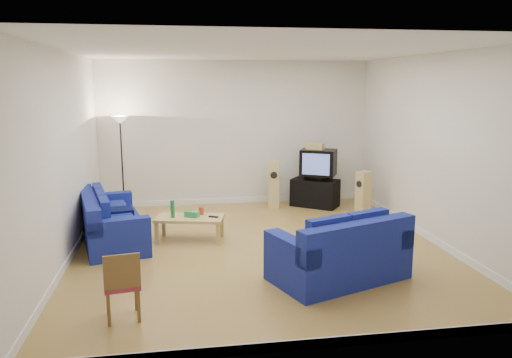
{
  "coord_description": "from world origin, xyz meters",
  "views": [
    {
      "loc": [
        -1.3,
        -7.82,
        2.71
      ],
      "look_at": [
        0.0,
        0.4,
        1.1
      ],
      "focal_mm": 35.0,
      "sensor_mm": 36.0,
      "label": 1
    }
  ],
  "objects": [
    {
      "name": "room",
      "position": [
        0.0,
        0.0,
        1.54
      ],
      "size": [
        6.01,
        6.51,
        3.21
      ],
      "color": "olive",
      "rests_on": "ground"
    },
    {
      "name": "sofa_three_seat",
      "position": [
        -2.51,
        0.75,
        0.31
      ],
      "size": [
        1.41,
        2.34,
        0.84
      ],
      "rotation": [
        0.0,
        0.0,
        -1.34
      ],
      "color": "navy",
      "rests_on": "ground"
    },
    {
      "name": "sofa_loveseat",
      "position": [
        0.89,
        -1.51,
        0.35
      ],
      "size": [
        2.07,
        1.6,
        0.91
      ],
      "rotation": [
        0.0,
        0.0,
        0.36
      ],
      "color": "navy",
      "rests_on": "ground"
    },
    {
      "name": "coffee_table",
      "position": [
        -1.13,
        0.63,
        0.37
      ],
      "size": [
        1.26,
        0.83,
        0.42
      ],
      "rotation": [
        0.0,
        0.0,
        -0.23
      ],
      "color": "tan",
      "rests_on": "ground"
    },
    {
      "name": "bottle",
      "position": [
        -1.42,
        0.63,
        0.57
      ],
      "size": [
        0.08,
        0.08,
        0.3
      ],
      "primitive_type": "cylinder",
      "rotation": [
        0.0,
        0.0,
        0.09
      ],
      "color": "#197233",
      "rests_on": "coffee_table"
    },
    {
      "name": "tissue_box",
      "position": [
        -1.09,
        0.62,
        0.47
      ],
      "size": [
        0.28,
        0.24,
        0.1
      ],
      "primitive_type": "cube",
      "rotation": [
        0.0,
        0.0,
        -0.52
      ],
      "color": "green",
      "rests_on": "coffee_table"
    },
    {
      "name": "red_canister",
      "position": [
        -0.93,
        0.75,
        0.49
      ],
      "size": [
        0.12,
        0.12,
        0.13
      ],
      "primitive_type": "cylinder",
      "rotation": [
        0.0,
        0.0,
        -0.41
      ],
      "color": "red",
      "rests_on": "coffee_table"
    },
    {
      "name": "remote",
      "position": [
        -0.72,
        0.53,
        0.43
      ],
      "size": [
        0.17,
        0.13,
        0.02
      ],
      "primitive_type": "cube",
      "rotation": [
        0.0,
        0.0,
        -0.48
      ],
      "color": "black",
      "rests_on": "coffee_table"
    },
    {
      "name": "tv_stand",
      "position": [
        1.69,
        2.66,
        0.3
      ],
      "size": [
        1.13,
        1.03,
        0.61
      ],
      "primitive_type": "cube",
      "rotation": [
        0.0,
        0.0,
        -0.63
      ],
      "color": "black",
      "rests_on": "ground"
    },
    {
      "name": "av_receiver",
      "position": [
        1.72,
        2.67,
        0.66
      ],
      "size": [
        0.56,
        0.56,
        0.1
      ],
      "primitive_type": "cube",
      "rotation": [
        0.0,
        0.0,
        -0.83
      ],
      "color": "black",
      "rests_on": "tv_stand"
    },
    {
      "name": "television",
      "position": [
        1.73,
        2.6,
        1.0
      ],
      "size": [
        0.9,
        0.82,
        0.57
      ],
      "rotation": [
        0.0,
        0.0,
        -0.48
      ],
      "color": "black",
      "rests_on": "av_receiver"
    },
    {
      "name": "centre_speaker",
      "position": [
        1.65,
        2.62,
        1.35
      ],
      "size": [
        0.4,
        0.37,
        0.14
      ],
      "primitive_type": "cube",
      "rotation": [
        0.0,
        0.0,
        -0.71
      ],
      "color": "tan",
      "rests_on": "television"
    },
    {
      "name": "speaker_left",
      "position": [
        0.76,
        2.7,
        0.51
      ],
      "size": [
        0.3,
        0.35,
        1.02
      ],
      "rotation": [
        0.0,
        0.0,
        -0.22
      ],
      "color": "tan",
      "rests_on": "ground"
    },
    {
      "name": "speaker_right",
      "position": [
        2.45,
        1.73,
        0.47
      ],
      "size": [
        0.34,
        0.32,
        0.93
      ],
      "rotation": [
        0.0,
        0.0,
        -1.08
      ],
      "color": "tan",
      "rests_on": "ground"
    },
    {
      "name": "floor_lamp",
      "position": [
        -2.45,
        2.7,
        1.69
      ],
      "size": [
        0.35,
        0.35,
        2.04
      ],
      "color": "black",
      "rests_on": "ground"
    },
    {
      "name": "dining_chair",
      "position": [
        -1.98,
        -2.28,
        0.47
      ],
      "size": [
        0.46,
        0.46,
        0.84
      ],
      "rotation": [
        0.0,
        0.0,
        0.16
      ],
      "color": "brown",
      "rests_on": "ground"
    }
  ]
}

